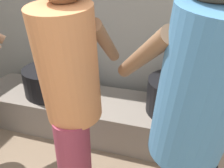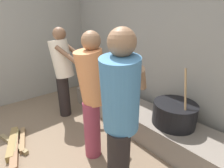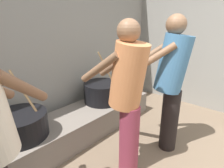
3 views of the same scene
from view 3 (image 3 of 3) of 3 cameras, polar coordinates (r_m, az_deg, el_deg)
The scene contains 6 objects.
block_enclosure_rear at distance 2.64m, azimuth -21.19°, elevation 11.79°, with size 4.82×0.20×2.47m, color gray.
hearth_ledge at distance 2.57m, azimuth -12.33°, elevation -12.95°, with size 2.72×0.60×0.34m, color slate.
cooking_pot_main at distance 2.20m, azimuth -26.50°, elevation -11.30°, with size 0.56×0.56×0.71m.
cooking_pot_secondary at distance 2.80m, azimuth -3.05°, elevation -2.48°, with size 0.55×0.55×0.75m.
cook_in_blue_shirt at distance 2.15m, azimuth 17.76°, elevation 1.66°, with size 0.63×0.72×1.57m.
cook_in_orange_shirt at distance 1.73m, azimuth 4.82°, elevation -2.68°, with size 0.37×0.66×1.52m.
Camera 3 is at (-1.21, 0.20, 1.50)m, focal length 29.66 mm.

